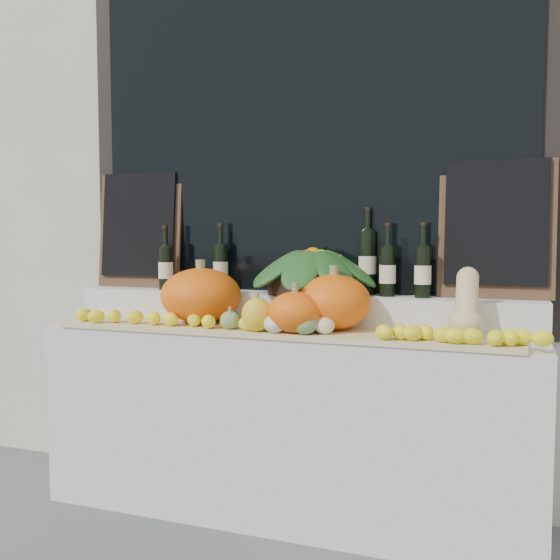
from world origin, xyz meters
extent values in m
cube|color=beige|center=(0.00, 2.25, 2.25)|extent=(7.00, 0.90, 4.50)
cube|color=black|center=(0.00, 1.80, 1.90)|extent=(2.40, 0.04, 2.10)
cube|color=black|center=(0.00, 1.77, 1.90)|extent=(2.20, 0.02, 2.00)
cube|color=silver|center=(0.00, 1.52, 0.44)|extent=(2.30, 0.55, 0.88)
cube|color=silver|center=(0.00, 1.68, 0.96)|extent=(2.30, 0.25, 0.16)
cube|color=tan|center=(0.00, 1.40, 0.89)|extent=(2.10, 0.32, 0.02)
ellipsoid|color=orange|center=(-0.41, 1.46, 1.04)|extent=(0.43, 0.43, 0.26)
ellipsoid|color=orange|center=(0.25, 1.45, 1.03)|extent=(0.44, 0.44, 0.25)
ellipsoid|color=orange|center=(0.12, 1.32, 0.99)|extent=(0.29, 0.29, 0.18)
ellipsoid|color=#DCC181|center=(0.82, 1.40, 0.97)|extent=(0.14, 0.14, 0.13)
cylinder|color=#DCC181|center=(0.82, 1.45, 1.08)|extent=(0.09, 0.14, 0.18)
sphere|color=#DCC181|center=(0.82, 1.49, 1.15)|extent=(0.09, 0.09, 0.09)
ellipsoid|color=#2A5E1C|center=(0.17, 1.28, 0.95)|extent=(0.11, 0.11, 0.09)
cylinder|color=olive|center=(0.17, 1.28, 1.01)|extent=(0.02, 0.02, 0.02)
ellipsoid|color=#2A5E1C|center=(-0.19, 1.31, 0.95)|extent=(0.09, 0.09, 0.08)
cylinder|color=olive|center=(-0.19, 1.31, 1.00)|extent=(0.02, 0.02, 0.02)
ellipsoid|color=#F3ECC2|center=(0.04, 1.28, 0.95)|extent=(0.10, 0.10, 0.08)
cylinder|color=olive|center=(0.04, 1.28, 1.00)|extent=(0.02, 0.02, 0.02)
ellipsoid|color=yellow|center=(-0.05, 1.29, 0.98)|extent=(0.13, 0.13, 0.15)
cylinder|color=olive|center=(-0.05, 1.29, 1.06)|extent=(0.02, 0.02, 0.02)
ellipsoid|color=#F3ECC2|center=(0.25, 1.32, 0.94)|extent=(0.09, 0.09, 0.08)
cylinder|color=olive|center=(0.25, 1.32, 0.99)|extent=(0.02, 0.02, 0.02)
cylinder|color=black|center=(0.09, 1.66, 1.09)|extent=(0.44, 0.44, 0.11)
cylinder|color=black|center=(-0.70, 1.64, 1.15)|extent=(0.07, 0.07, 0.22)
cylinder|color=black|center=(-0.70, 1.64, 1.31)|extent=(0.03, 0.03, 0.10)
cylinder|color=beige|center=(-0.70, 1.64, 1.14)|extent=(0.08, 0.08, 0.08)
cylinder|color=black|center=(-0.70, 1.64, 1.37)|extent=(0.03, 0.03, 0.02)
cylinder|color=black|center=(-0.41, 1.70, 1.15)|extent=(0.07, 0.07, 0.23)
cylinder|color=black|center=(-0.41, 1.70, 1.32)|extent=(0.03, 0.03, 0.10)
cylinder|color=beige|center=(-0.41, 1.70, 1.14)|extent=(0.08, 0.08, 0.08)
cylinder|color=black|center=(-0.41, 1.70, 1.38)|extent=(0.03, 0.03, 0.02)
cylinder|color=black|center=(0.34, 1.74, 1.19)|extent=(0.08, 0.08, 0.30)
cylinder|color=black|center=(0.34, 1.74, 1.39)|extent=(0.03, 0.03, 0.10)
cylinder|color=beige|center=(0.34, 1.74, 1.18)|extent=(0.08, 0.08, 0.08)
cylinder|color=black|center=(0.34, 1.74, 1.45)|extent=(0.03, 0.03, 0.02)
cylinder|color=black|center=(0.45, 1.67, 1.15)|extent=(0.07, 0.07, 0.23)
cylinder|color=black|center=(0.45, 1.67, 1.32)|extent=(0.03, 0.03, 0.10)
cylinder|color=beige|center=(0.45, 1.67, 1.14)|extent=(0.08, 0.08, 0.08)
cylinder|color=black|center=(0.45, 1.67, 1.37)|extent=(0.03, 0.03, 0.02)
cylinder|color=black|center=(0.61, 1.66, 1.15)|extent=(0.07, 0.07, 0.23)
cylinder|color=black|center=(0.61, 1.66, 1.32)|extent=(0.03, 0.03, 0.10)
cylinder|color=beige|center=(0.61, 1.66, 1.14)|extent=(0.08, 0.08, 0.08)
cylinder|color=black|center=(0.61, 1.66, 1.37)|extent=(0.03, 0.03, 0.02)
cube|color=#4C331E|center=(-0.92, 1.75, 1.35)|extent=(0.50, 0.07, 0.62)
cube|color=black|center=(-0.92, 1.73, 1.38)|extent=(0.44, 0.07, 0.56)
cube|color=#4C331E|center=(0.92, 1.75, 1.35)|extent=(0.50, 0.07, 0.62)
cube|color=black|center=(0.92, 1.73, 1.38)|extent=(0.44, 0.07, 0.56)
camera|label=1|loc=(0.96, -1.21, 1.33)|focal=40.00mm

